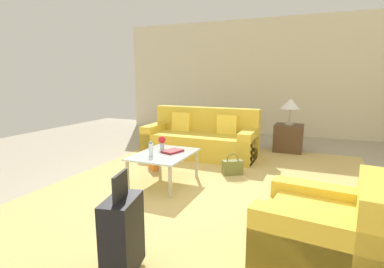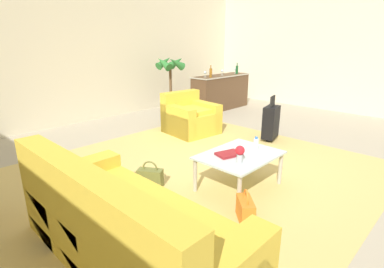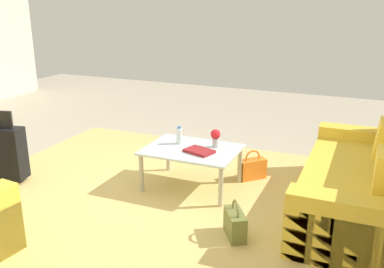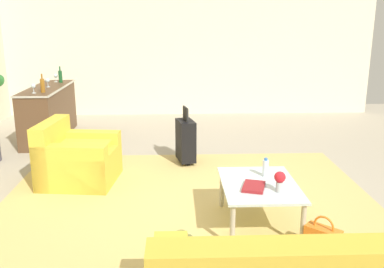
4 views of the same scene
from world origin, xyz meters
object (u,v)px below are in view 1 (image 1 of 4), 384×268
(suitcase_black, at_px, (122,234))
(handbag_olive, at_px, (232,167))
(flower_vase, at_px, (162,141))
(side_table, at_px, (288,138))
(coffee_table_book, at_px, (173,151))
(handbag_orange, at_px, (155,162))
(water_bottle, at_px, (151,149))
(coffee_table, at_px, (164,157))
(table_lamp, at_px, (290,104))
(armchair, at_px, (326,237))
(couch, at_px, (202,140))

(suitcase_black, bearing_deg, handbag_olive, 177.36)
(flower_vase, distance_m, side_table, 3.08)
(coffee_table_book, xyz_separation_m, handbag_orange, (-0.44, -0.57, -0.34))
(water_bottle, height_order, suitcase_black, suitcase_black)
(coffee_table, height_order, side_table, side_table)
(flower_vase, height_order, table_lamp, table_lamp)
(armchair, relative_size, handbag_orange, 2.80)
(handbag_orange, bearing_deg, water_bottle, 26.96)
(coffee_table_book, bearing_deg, table_lamp, 168.98)
(coffee_table_book, height_order, handbag_olive, coffee_table_book)
(couch, bearing_deg, armchair, 36.07)
(water_bottle, distance_m, handbag_orange, 0.95)
(suitcase_black, distance_m, handbag_orange, 2.83)
(handbag_orange, bearing_deg, coffee_table_book, 52.05)
(side_table, bearing_deg, couch, -58.07)
(handbag_orange, bearing_deg, flower_vase, 44.59)
(water_bottle, distance_m, side_table, 3.41)
(armchair, height_order, handbag_olive, armchair)
(armchair, xyz_separation_m, handbag_olive, (-2.08, -1.34, -0.16))
(armchair, height_order, water_bottle, armchair)
(table_lamp, bearing_deg, couch, -58.07)
(coffee_table, bearing_deg, table_lamp, 151.82)
(armchair, distance_m, suitcase_black, 1.62)
(couch, distance_m, coffee_table_book, 1.70)
(coffee_table, bearing_deg, suitcase_black, 19.29)
(coffee_table, distance_m, suitcase_black, 2.12)
(water_bottle, xyz_separation_m, suitcase_black, (1.80, 0.80, -0.19))
(side_table, relative_size, suitcase_black, 0.67)
(coffee_table_book, bearing_deg, handbag_orange, -111.05)
(water_bottle, distance_m, suitcase_black, 1.98)
(table_lamp, bearing_deg, coffee_table, -28.18)
(handbag_olive, bearing_deg, water_bottle, -43.67)
(flower_vase, relative_size, suitcase_black, 0.24)
(couch, distance_m, handbag_orange, 1.31)
(side_table, bearing_deg, water_bottle, -28.07)
(water_bottle, relative_size, handbag_orange, 0.57)
(couch, relative_size, handbag_orange, 6.20)
(armchair, relative_size, coffee_table, 0.98)
(side_table, bearing_deg, table_lamp, 0.00)
(side_table, relative_size, table_lamp, 1.03)
(side_table, relative_size, handbag_orange, 1.60)
(water_bottle, bearing_deg, coffee_table_book, 150.64)
(water_bottle, bearing_deg, side_table, 151.93)
(flower_vase, height_order, side_table, flower_vase)
(couch, distance_m, suitcase_black, 3.89)
(handbag_olive, bearing_deg, flower_vase, -60.55)
(suitcase_black, bearing_deg, side_table, 170.54)
(coffee_table_book, xyz_separation_m, suitcase_black, (2.12, 0.62, -0.11))
(armchair, xyz_separation_m, coffee_table_book, (-1.43, -2.09, 0.18))
(coffee_table, bearing_deg, coffee_table_book, 146.31)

